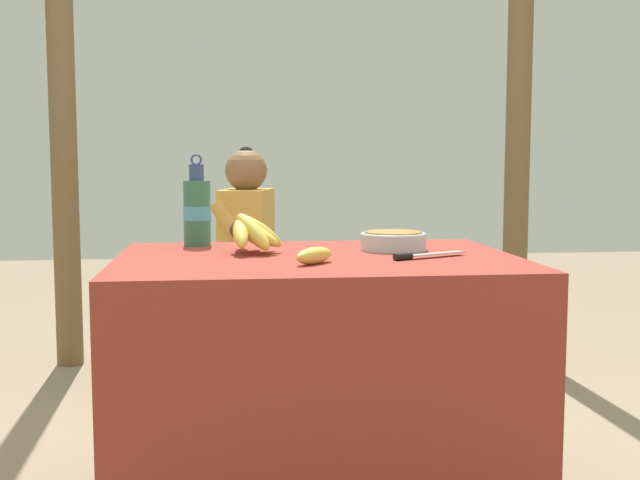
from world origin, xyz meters
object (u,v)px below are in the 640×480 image
Objects in this scene: knife at (420,255)px; support_post_far at (519,94)px; wooden_bench at (307,302)px; support_post_near at (62,89)px; banana_bunch_green at (414,273)px; seated_vendor at (236,248)px; banana_bunch_ripe at (250,231)px; water_bottle at (197,211)px; loose_banana_front at (314,256)px; serving_bowl at (393,240)px.

support_post_far is at bearing 36.07° from knife.
support_post_far is (1.14, 0.41, 0.98)m from wooden_bench.
support_post_near is 1.00× the size of support_post_far.
seated_vendor is at bearing -178.40° from banana_bunch_green.
support_post_near and support_post_far have the same top height.
banana_bunch_ripe is 0.10× the size of support_post_near.
banana_bunch_ripe is 0.92× the size of water_bottle.
loose_banana_front reaches higher than wooden_bench.
support_post_near is (-0.68, 1.48, 0.49)m from water_bottle.
knife is 0.08× the size of support_post_far.
serving_bowl is 1.45× the size of loose_banana_front.
water_bottle is at bearing 119.91° from knife.
water_bottle is at bearing -137.06° from support_post_far.
loose_banana_front is 0.60× the size of knife.
seated_vendor is at bearing 82.69° from water_bottle.
support_post_near is (-1.27, 1.68, 0.57)m from serving_bowl.
serving_bowl is 0.11× the size of wooden_bench.
support_post_far reaches higher than serving_bowl.
support_post_near is at bearing 127.16° from serving_bowl.
support_post_far is at bearing 59.04° from serving_bowl.
banana_bunch_green is at bearing 58.46° from banana_bunch_ripe.
serving_bowl is at bearing 71.14° from knife.
serving_bowl is (0.43, 0.03, -0.03)m from banana_bunch_ripe.
seated_vendor is (0.13, 1.05, -0.24)m from water_bottle.
support_post_near reaches higher than water_bottle.
banana_bunch_ripe is 2.29m from support_post_far.
support_post_near is at bearing 160.16° from wooden_bench.
support_post_near is at bearing 97.96° from knife.
serving_bowl is 0.69× the size of water_bottle.
support_post_near is (-0.84, 1.71, 0.54)m from banana_bunch_ripe.
water_bottle is (-0.16, 0.22, 0.05)m from banana_bunch_ripe.
water_bottle is at bearing 161.57° from serving_bowl.
wooden_bench is 0.52m from banana_bunch_green.
support_post_near is at bearing -15.61° from seated_vendor.
seated_vendor is (-0.02, 1.27, -0.19)m from banana_bunch_ripe.
seated_vendor is at bearing 81.68° from knife.
serving_bowl is 1.34m from wooden_bench.
banana_bunch_green is (0.64, 1.55, -0.28)m from loose_banana_front.
knife is 1.54m from seated_vendor.
water_bottle is 0.27× the size of seated_vendor.
knife reaches higher than banana_bunch_green.
wooden_bench is at bearing 69.65° from knife.
wooden_bench is at bearing -163.87° from seated_vendor.
banana_bunch_ripe is 1.35× the size of serving_bowl.
water_bottle reaches higher than banana_bunch_green.
banana_bunch_ripe is 1.29m from seated_vendor.
knife is at bearing -55.47° from support_post_near.
support_post_far is (1.43, 1.71, 0.54)m from banana_bunch_ripe.
seated_vendor is 1.18m from support_post_near.
seated_vendor is (-0.48, 1.46, -0.14)m from knife.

